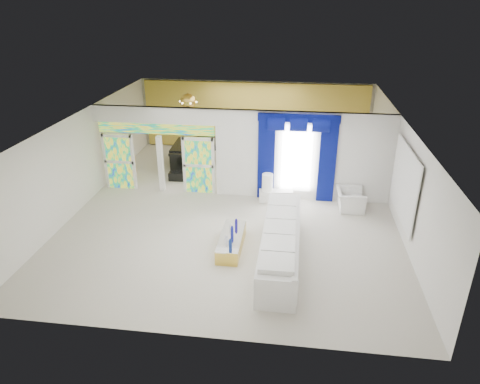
# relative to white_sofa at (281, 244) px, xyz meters

# --- Properties ---
(floor) EXTENTS (12.00, 12.00, 0.00)m
(floor) POSITION_rel_white_sofa_xyz_m (-1.59, 2.84, -0.42)
(floor) COLOR #B7AF9E
(floor) RESTS_ON ground
(dividing_wall) EXTENTS (5.70, 0.18, 3.00)m
(dividing_wall) POSITION_rel_white_sofa_xyz_m (0.56, 3.84, 1.08)
(dividing_wall) COLOR white
(dividing_wall) RESTS_ON ground
(dividing_header) EXTENTS (4.30, 0.18, 0.55)m
(dividing_header) POSITION_rel_white_sofa_xyz_m (-4.44, 3.84, 2.31)
(dividing_header) COLOR white
(dividing_header) RESTS_ON dividing_wall
(stained_panel_left) EXTENTS (0.95, 0.04, 2.00)m
(stained_panel_left) POSITION_rel_white_sofa_xyz_m (-5.87, 3.84, 0.58)
(stained_panel_left) COLOR #994C3F
(stained_panel_left) RESTS_ON ground
(stained_panel_right) EXTENTS (0.95, 0.04, 2.00)m
(stained_panel_right) POSITION_rel_white_sofa_xyz_m (-3.02, 3.84, 0.58)
(stained_panel_right) COLOR #994C3F
(stained_panel_right) RESTS_ON ground
(stained_transom) EXTENTS (4.00, 0.05, 0.35)m
(stained_transom) POSITION_rel_white_sofa_xyz_m (-4.44, 3.84, 1.83)
(stained_transom) COLOR #994C3F
(stained_transom) RESTS_ON dividing_header
(window_pane) EXTENTS (1.00, 0.02, 2.30)m
(window_pane) POSITION_rel_white_sofa_xyz_m (0.31, 3.74, 1.03)
(window_pane) COLOR white
(window_pane) RESTS_ON dividing_wall
(blue_drape_left) EXTENTS (0.55, 0.10, 2.80)m
(blue_drape_left) POSITION_rel_white_sofa_xyz_m (-0.69, 3.71, 0.98)
(blue_drape_left) COLOR #031146
(blue_drape_left) RESTS_ON ground
(blue_drape_right) EXTENTS (0.55, 0.10, 2.80)m
(blue_drape_right) POSITION_rel_white_sofa_xyz_m (1.31, 3.71, 0.98)
(blue_drape_right) COLOR #031146
(blue_drape_right) RESTS_ON ground
(blue_pelmet) EXTENTS (2.60, 0.12, 0.25)m
(blue_pelmet) POSITION_rel_white_sofa_xyz_m (0.31, 3.71, 2.40)
(blue_pelmet) COLOR #031146
(blue_pelmet) RESTS_ON dividing_wall
(wall_mirror) EXTENTS (0.04, 2.70, 1.90)m
(wall_mirror) POSITION_rel_white_sofa_xyz_m (3.35, 1.84, 1.13)
(wall_mirror) COLOR white
(wall_mirror) RESTS_ON ground
(gold_curtains) EXTENTS (9.70, 0.12, 2.90)m
(gold_curtains) POSITION_rel_white_sofa_xyz_m (-1.59, 8.74, 1.08)
(gold_curtains) COLOR gold
(gold_curtains) RESTS_ON ground
(white_sofa) EXTENTS (0.98, 4.39, 0.83)m
(white_sofa) POSITION_rel_white_sofa_xyz_m (0.00, 0.00, 0.00)
(white_sofa) COLOR silver
(white_sofa) RESTS_ON ground
(coffee_table) EXTENTS (0.61, 1.78, 0.39)m
(coffee_table) POSITION_rel_white_sofa_xyz_m (-1.35, 0.30, -0.22)
(coffee_table) COLOR gold
(coffee_table) RESTS_ON ground
(console_table) EXTENTS (1.16, 0.50, 0.37)m
(console_table) POSITION_rel_white_sofa_xyz_m (-0.31, 3.49, -0.23)
(console_table) COLOR white
(console_table) RESTS_ON ground
(table_lamp) EXTENTS (0.36, 0.36, 0.58)m
(table_lamp) POSITION_rel_white_sofa_xyz_m (-0.61, 3.49, 0.25)
(table_lamp) COLOR white
(table_lamp) RESTS_ON console_table
(armchair) EXTENTS (0.91, 1.03, 0.65)m
(armchair) POSITION_rel_white_sofa_xyz_m (2.09, 3.21, -0.09)
(armchair) COLOR silver
(armchair) RESTS_ON ground
(grand_piano) EXTENTS (1.42, 1.82, 0.89)m
(grand_piano) POSITION_rel_white_sofa_xyz_m (-3.93, 6.42, 0.03)
(grand_piano) COLOR black
(grand_piano) RESTS_ON ground
(piano_bench) EXTENTS (0.94, 0.40, 0.31)m
(piano_bench) POSITION_rel_white_sofa_xyz_m (-3.93, 4.82, -0.26)
(piano_bench) COLOR black
(piano_bench) RESTS_ON ground
(tv_console) EXTENTS (0.51, 0.46, 0.74)m
(tv_console) POSITION_rel_white_sofa_xyz_m (-6.14, 5.17, -0.05)
(tv_console) COLOR tan
(tv_console) RESTS_ON ground
(chandelier) EXTENTS (0.60, 0.60, 0.60)m
(chandelier) POSITION_rel_white_sofa_xyz_m (-3.89, 6.24, 2.23)
(chandelier) COLOR gold
(chandelier) RESTS_ON ceiling
(decanters) EXTENTS (0.24, 1.22, 0.23)m
(decanters) POSITION_rel_white_sofa_xyz_m (-1.34, 0.25, 0.07)
(decanters) COLOR navy
(decanters) RESTS_ON coffee_table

